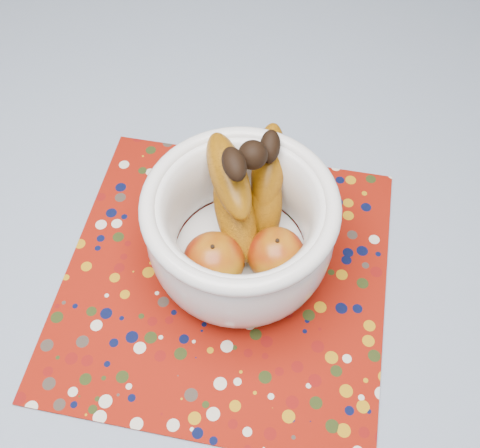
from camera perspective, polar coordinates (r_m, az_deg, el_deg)
The scene contains 4 objects.
table at distance 0.83m, azimuth -8.72°, elevation -10.63°, with size 1.20×1.20×0.75m.
tablecloth at distance 0.76m, azimuth -9.52°, elevation -8.29°, with size 1.32×1.32×0.01m, color slate.
placemat at distance 0.76m, azimuth -1.52°, elevation -5.44°, with size 0.43×0.43×0.00m, color maroon.
fruit_bowl at distance 0.70m, azimuth 0.40°, elevation 0.34°, with size 0.24×0.26×0.20m.
Camera 1 is at (0.11, -0.31, 1.44)m, focal length 42.00 mm.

